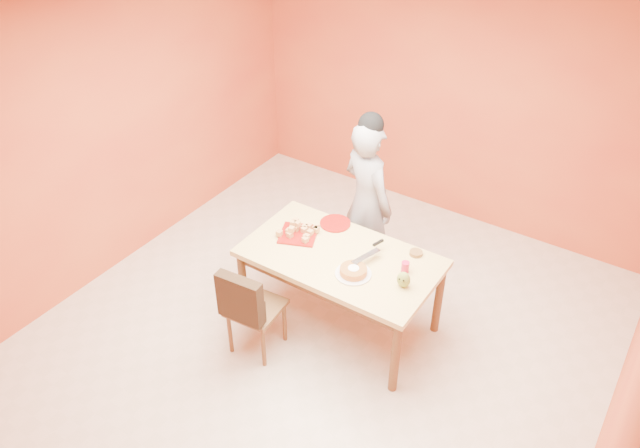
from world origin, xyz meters
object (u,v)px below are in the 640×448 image
Objects in this scene: dining_chair at (254,307)px; sponge_cake at (353,271)px; checker_tin at (416,253)px; pastry_platter at (298,234)px; person at (367,202)px; egg_ornament at (404,280)px; dining_table at (340,264)px; red_dinner_plate at (335,223)px; magenta_glass at (405,267)px.

dining_chair is 0.86m from sponge_cake.
pastry_platter is at bearing -161.95° from checker_tin.
pastry_platter is at bearing 90.11° from person.
checker_tin is at bearing 119.95° from egg_ornament.
dining_table is at bearing -168.46° from egg_ornament.
pastry_platter is 1.00m from checker_tin.
person is 0.79m from checker_tin.
dining_table is at bearing 144.87° from sponge_cake.
sponge_cake is (0.64, 0.48, 0.34)m from dining_chair.
person is 6.01× the size of red_dinner_plate.
dining_chair is (-0.43, -0.62, -0.21)m from dining_table.
dining_table is 0.29m from sponge_cake.
sponge_cake is at bearing -15.80° from pastry_platter.
checker_tin is at bearing 171.49° from person.
dining_chair is at bearing -99.09° from red_dinner_plate.
egg_ornament is (0.39, 0.09, 0.03)m from sponge_cake.
magenta_glass is at bearing -16.82° from red_dinner_plate.
red_dinner_plate is at bearing 172.04° from egg_ornament.
red_dinner_plate is (-0.09, -0.39, -0.04)m from person.
sponge_cake is at bearing -121.02° from checker_tin.
red_dinner_plate is 1.25× the size of sponge_cake.
dining_chair reaches higher than pastry_platter.
dining_chair is 4.11× the size of sponge_cake.
magenta_glass is at bearing 3.98° from pastry_platter.
person is 7.49× the size of sponge_cake.
dining_chair is 9.64× the size of magenta_glass.
sponge_cake is 1.59× the size of egg_ornament.
dining_table is at bearing 124.69° from person.
magenta_glass is at bearing -84.45° from checker_tin.
sponge_cake is 0.58m from checker_tin.
dining_table is 17.43× the size of magenta_glass.
person is 15.22× the size of checker_tin.
sponge_cake reaches higher than checker_tin.
egg_ornament is at bearing -77.21° from checker_tin.
dining_chair reaches higher than red_dinner_plate.
checker_tin is at bearing 95.55° from magenta_glass.
person is 5.26× the size of pastry_platter.
dining_table is 0.62m from egg_ornament.
dining_chair reaches higher than magenta_glass.
checker_tin is at bearing 41.16° from dining_chair.
dining_table is 1.81× the size of dining_chair.
person is at bearing 138.32° from magenta_glass.
dining_chair is at bearing 100.70° from person.
person is 1.12m from egg_ornament.
sponge_cake reaches higher than dining_table.
egg_ornament is at bearing 155.36° from person.
magenta_glass reaches higher than dining_table.
person is 0.97m from sponge_cake.
dining_table is at bearing -145.39° from checker_tin.
person is at bearing 74.68° from dining_chair.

